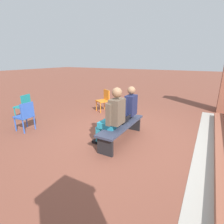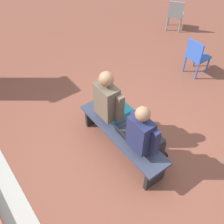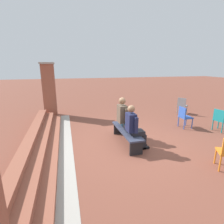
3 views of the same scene
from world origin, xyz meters
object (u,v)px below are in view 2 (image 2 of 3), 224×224
Objects in this scene: laptop at (125,133)px; bench at (122,136)px; plastic_chair_mid_courtyard at (176,13)px; person_student at (145,136)px; person_adult at (112,104)px; plastic_chair_foreground at (196,55)px.

bench is at bearing -7.49° from laptop.
plastic_chair_mid_courtyard is at bearing -55.91° from laptop.
bench is 2.14× the size of plastic_chair_mid_courtyard.
person_student reaches higher than laptop.
person_adult is 2.64m from plastic_chair_foreground.
bench is 1.27× the size of person_adult.
laptop is at bearing 172.51° from bench.
person_student reaches higher than plastic_chair_mid_courtyard.
bench is 0.58m from person_student.
bench is 0.53m from person_adult.
plastic_chair_foreground reaches higher than laptop.
bench is 0.17m from laptop.
bench is at bearing 8.44° from person_student.
person_adult reaches higher than bench.
bench is at bearing 123.23° from plastic_chair_mid_courtyard.
plastic_chair_mid_courtyard is at bearing -60.09° from person_adult.
laptop is (0.36, 0.08, -0.21)m from person_student.
laptop is (-0.09, 0.01, 0.15)m from bench.
plastic_chair_foreground is at bearing -65.01° from person_student.
plastic_chair_mid_courtyard is at bearing -34.21° from plastic_chair_foreground.
plastic_chair_mid_courtyard is (2.62, -3.88, -0.02)m from laptop.
person_student is 1.58× the size of plastic_chair_foreground.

